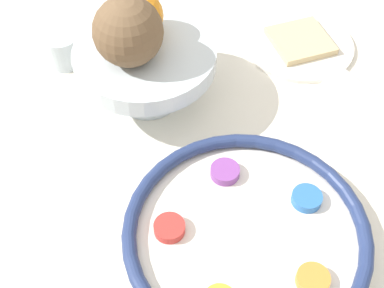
% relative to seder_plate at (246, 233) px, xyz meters
% --- Properties ---
extents(dining_table, '(1.41, 0.89, 0.76)m').
position_rel_seder_plate_xyz_m(dining_table, '(0.21, -0.08, -0.40)').
color(dining_table, silver).
rests_on(dining_table, ground_plane).
extents(seder_plate, '(0.33, 0.33, 0.03)m').
position_rel_seder_plate_xyz_m(seder_plate, '(0.00, 0.00, 0.00)').
color(seder_plate, silver).
rests_on(seder_plate, dining_table).
extents(fruit_stand, '(0.22, 0.22, 0.10)m').
position_rel_seder_plate_xyz_m(fruit_stand, '(0.29, 0.08, 0.07)').
color(fruit_stand, silver).
rests_on(fruit_stand, dining_table).
extents(orange_fruit, '(0.08, 0.08, 0.08)m').
position_rel_seder_plate_xyz_m(orange_fruit, '(0.33, 0.08, 0.13)').
color(orange_fruit, orange).
rests_on(orange_fruit, fruit_stand).
extents(coconut, '(0.10, 0.10, 0.10)m').
position_rel_seder_plate_xyz_m(coconut, '(0.28, 0.10, 0.14)').
color(coconut, brown).
rests_on(coconut, fruit_stand).
extents(bread_plate, '(0.19, 0.19, 0.02)m').
position_rel_seder_plate_xyz_m(bread_plate, '(0.35, -0.21, -0.01)').
color(bread_plate, silver).
rests_on(bread_plate, dining_table).
extents(napkin_roll, '(0.17, 0.10, 0.05)m').
position_rel_seder_plate_xyz_m(napkin_roll, '(0.16, -0.25, 0.01)').
color(napkin_roll, white).
rests_on(napkin_roll, dining_table).
extents(cup_mid, '(0.06, 0.06, 0.06)m').
position_rel_seder_plate_xyz_m(cup_mid, '(0.41, 0.20, 0.01)').
color(cup_mid, silver).
rests_on(cup_mid, dining_table).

